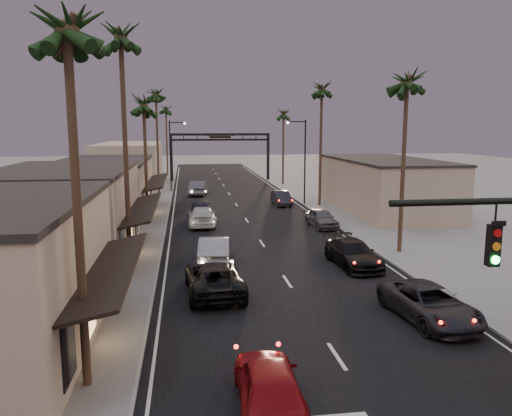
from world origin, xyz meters
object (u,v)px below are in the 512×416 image
object	(u,v)px
palm_far	(166,107)
curbside_near	(429,303)
palm_rc	(284,111)
oncoming_red	(269,384)
palm_lb	(120,30)
curbside_black	(353,253)
oncoming_pickup	(214,278)
palm_ld	(156,91)
palm_rb	(322,85)
palm_la	(66,15)
streetlight_left	(172,150)
streetlight_right	(302,155)
arch	(220,145)
palm_ra	(408,76)
palm_lc	(143,100)
oncoming_silver	(214,250)

from	to	relation	value
palm_far	curbside_near	distance (m)	67.41
palm_rc	oncoming_red	size ratio (longest dim) A/B	2.61
palm_lb	curbside_black	size ratio (longest dim) A/B	2.82
palm_far	oncoming_pickup	xyz separation A→B (m)	(4.26, -60.39, -10.63)
palm_ld	palm_rb	bearing A→B (deg)	-32.60
palm_far	palm_la	bearing A→B (deg)	-90.25
palm_far	curbside_black	world-z (taller)	palm_far
streetlight_left	curbside_near	size ratio (longest dim) A/B	1.64
streetlight_right	palm_rc	world-z (taller)	palm_rc
curbside_near	streetlight_left	bearing A→B (deg)	98.91
oncoming_red	oncoming_pickup	world-z (taller)	oncoming_pickup
palm_rb	oncoming_pickup	bearing A→B (deg)	-115.60
palm_la	oncoming_red	xyz separation A→B (m)	(5.58, -2.00, -10.65)
arch	curbside_black	distance (m)	49.01
palm_rc	curbside_near	xyz separation A→B (m)	(-3.63, -51.22, -9.71)
palm_ra	palm_rc	world-z (taller)	palm_ra
palm_rb	palm_lc	bearing A→B (deg)	-155.06
palm_lb	curbside_near	distance (m)	20.70
streetlight_left	oncoming_silver	size ratio (longest dim) A/B	1.73
oncoming_pickup	curbside_near	bearing A→B (deg)	149.01
streetlight_left	curbside_near	distance (m)	46.98
palm_ra	arch	bearing A→B (deg)	100.59
streetlight_right	oncoming_pickup	bearing A→B (deg)	-111.82
palm_far	palm_rc	bearing A→B (deg)	-39.64
arch	palm_rc	xyz separation A→B (m)	(8.60, -6.00, 4.94)
palm_far	oncoming_red	xyz separation A→B (m)	(5.28, -71.00, -10.65)
oncoming_silver	palm_lb	bearing A→B (deg)	17.51
streetlight_left	curbside_black	bearing A→B (deg)	-72.65
palm_la	palm_lb	world-z (taller)	palm_lb
curbside_near	curbside_black	xyz separation A→B (m)	(-0.46, 8.65, 0.02)
palm_far	streetlight_left	bearing A→B (deg)	-86.05
palm_lb	curbside_black	world-z (taller)	palm_lb
palm_la	streetlight_right	bearing A→B (deg)	66.68
palm_ld	curbside_black	xyz separation A→B (m)	(13.11, -33.57, -11.63)
palm_rc	streetlight_right	bearing A→B (deg)	-95.05
palm_lb	palm_far	bearing A→B (deg)	89.69
oncoming_silver	oncoming_red	bearing A→B (deg)	97.09
palm_ra	palm_far	bearing A→B (deg)	107.38
palm_ra	palm_rc	bearing A→B (deg)	90.00
oncoming_pickup	curbside_near	size ratio (longest dim) A/B	1.07
oncoming_pickup	palm_ld	bearing A→B (deg)	-85.82
palm_rc	oncoming_pickup	bearing A→B (deg)	-105.24
palm_ld	palm_far	world-z (taller)	palm_ld
palm_lb	palm_ra	distance (m)	17.42
streetlight_left	palm_lb	distance (m)	36.93
streetlight_left	palm_far	bearing A→B (deg)	93.95
streetlight_right	curbside_near	bearing A→B (deg)	-93.47
palm_lc	oncoming_pickup	xyz separation A→B (m)	(4.56, -18.39, -9.66)
arch	oncoming_red	world-z (taller)	arch
curbside_black	palm_lb	bearing A→B (deg)	173.41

